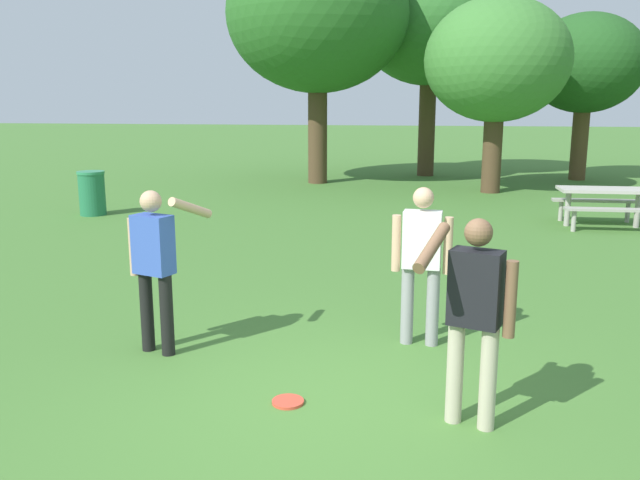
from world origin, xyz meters
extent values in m
plane|color=#447530|center=(0.00, 0.00, 0.00)|extent=(120.00, 120.00, 0.00)
cylinder|color=#B7AD93|center=(1.23, -0.06, 0.41)|extent=(0.13, 0.13, 0.82)
cylinder|color=#B7AD93|center=(0.98, 0.02, 0.41)|extent=(0.13, 0.13, 0.82)
cube|color=black|center=(1.11, -0.02, 1.11)|extent=(0.43, 0.34, 0.58)
sphere|color=brown|center=(1.11, -0.02, 1.53)|extent=(0.21, 0.21, 0.21)
cylinder|color=brown|center=(1.35, -0.11, 1.06)|extent=(0.09, 0.09, 0.58)
cylinder|color=brown|center=(0.77, -0.19, 1.45)|extent=(0.28, 0.57, 0.28)
cylinder|color=black|center=(-2.01, 1.10, 0.41)|extent=(0.13, 0.13, 0.82)
cylinder|color=black|center=(-1.76, 1.01, 0.41)|extent=(0.13, 0.13, 0.82)
cube|color=#3856B7|center=(-1.88, 1.05, 1.11)|extent=(0.43, 0.34, 0.58)
sphere|color=tan|center=(-1.88, 1.05, 1.53)|extent=(0.21, 0.21, 0.21)
cylinder|color=tan|center=(-2.13, 1.14, 1.06)|extent=(0.09, 0.09, 0.58)
cylinder|color=tan|center=(-1.55, 1.22, 1.45)|extent=(0.28, 0.57, 0.28)
cylinder|color=gray|center=(0.83, 1.68, 0.41)|extent=(0.13, 0.13, 0.82)
cylinder|color=gray|center=(0.57, 1.70, 0.41)|extent=(0.13, 0.13, 0.82)
cube|color=white|center=(0.70, 1.69, 1.11)|extent=(0.40, 0.25, 0.58)
sphere|color=tan|center=(0.70, 1.69, 1.53)|extent=(0.21, 0.21, 0.21)
cylinder|color=tan|center=(0.96, 1.67, 1.06)|extent=(0.09, 0.09, 0.58)
cylinder|color=tan|center=(0.44, 1.71, 1.06)|extent=(0.09, 0.09, 0.58)
cylinder|color=#E04733|center=(-0.37, 0.13, 0.01)|extent=(0.27, 0.27, 0.03)
cube|color=#B2ADA3|center=(4.24, 8.77, 0.74)|extent=(1.71, 0.78, 0.06)
cube|color=#A49F96|center=(4.25, 8.19, 0.44)|extent=(1.70, 0.28, 0.05)
cube|color=#A49F96|center=(4.24, 9.35, 0.44)|extent=(1.70, 0.28, 0.05)
cylinder|color=#A49F96|center=(3.58, 8.76, 0.35)|extent=(0.11, 0.11, 0.71)
cylinder|color=#A49F96|center=(3.59, 8.18, 0.21)|extent=(0.09, 0.09, 0.41)
cylinder|color=#A49F96|center=(3.57, 9.34, 0.21)|extent=(0.09, 0.09, 0.41)
cylinder|color=#A49F96|center=(4.91, 8.78, 0.35)|extent=(0.11, 0.11, 0.71)
cylinder|color=#A49F96|center=(4.90, 9.36, 0.21)|extent=(0.09, 0.09, 0.41)
cylinder|color=#237047|center=(-6.44, 8.51, 0.45)|extent=(0.56, 0.56, 0.90)
cylinder|color=#2E8657|center=(-6.44, 8.51, 0.93)|extent=(0.59, 0.59, 0.06)
cylinder|color=#4C3823|center=(-2.45, 14.88, 1.72)|extent=(0.57, 0.57, 3.45)
ellipsoid|color=#286023|center=(-2.45, 14.88, 4.90)|extent=(5.28, 5.28, 4.49)
cylinder|color=#4C3823|center=(0.78, 17.39, 1.79)|extent=(0.54, 0.54, 3.59)
ellipsoid|color=#33702D|center=(0.78, 17.39, 4.83)|extent=(4.52, 4.52, 3.84)
cylinder|color=#4C3823|center=(2.53, 13.52, 1.23)|extent=(0.51, 0.51, 2.46)
ellipsoid|color=#3D7A33|center=(2.53, 13.52, 3.50)|extent=(3.80, 3.80, 3.23)
cylinder|color=brown|center=(5.51, 16.93, 1.30)|extent=(0.50, 0.50, 2.59)
ellipsoid|color=#21511E|center=(5.51, 16.93, 3.56)|extent=(3.53, 3.53, 3.00)
camera|label=1|loc=(0.68, -4.91, 2.49)|focal=37.17mm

